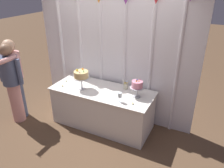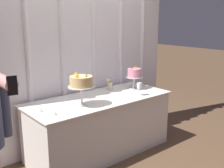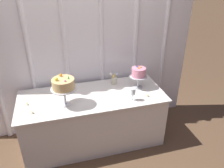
{
  "view_description": "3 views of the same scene",
  "coord_description": "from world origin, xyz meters",
  "px_view_note": "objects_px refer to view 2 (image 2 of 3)",
  "views": [
    {
      "loc": [
        1.77,
        -3.04,
        2.61
      ],
      "look_at": [
        0.2,
        0.11,
        0.91
      ],
      "focal_mm": 35.77,
      "sensor_mm": 36.0,
      "label": 1
    },
    {
      "loc": [
        -2.03,
        -2.58,
        1.75
      ],
      "look_at": [
        0.22,
        0.12,
        0.89
      ],
      "focal_mm": 44.47,
      "sensor_mm": 36.0,
      "label": 2
    },
    {
      "loc": [
        -0.41,
        -2.35,
        2.26
      ],
      "look_at": [
        0.3,
        0.23,
        0.81
      ],
      "focal_mm": 35.74,
      "sensor_mm": 36.0,
      "label": 3
    }
  ],
  "objects_px": {
    "flower_vase": "(110,84)",
    "tealight_near_right": "(149,92)",
    "tealight_near_left": "(55,114)",
    "cake_display_nearleft": "(81,82)",
    "wine_glass": "(140,86)",
    "tealight_far_left": "(41,111)",
    "cake_table": "(100,125)",
    "cake_display_nearright": "(134,74)"
  },
  "relations": [
    {
      "from": "cake_display_nearleft",
      "to": "cake_display_nearright",
      "type": "bearing_deg",
      "value": 9.58
    },
    {
      "from": "wine_glass",
      "to": "tealight_near_right",
      "type": "distance_m",
      "value": 0.25
    },
    {
      "from": "tealight_far_left",
      "to": "tealight_near_right",
      "type": "xyz_separation_m",
      "value": [
        1.48,
        -0.21,
        -0.0
      ]
    },
    {
      "from": "cake_display_nearleft",
      "to": "tealight_near_right",
      "type": "relative_size",
      "value": 8.38
    },
    {
      "from": "cake_display_nearright",
      "to": "tealight_far_left",
      "type": "xyz_separation_m",
      "value": [
        -1.45,
        -0.05,
        -0.21
      ]
    },
    {
      "from": "cake_display_nearright",
      "to": "tealight_far_left",
      "type": "distance_m",
      "value": 1.46
    },
    {
      "from": "tealight_near_left",
      "to": "tealight_near_right",
      "type": "xyz_separation_m",
      "value": [
        1.42,
        -0.01,
        -0.0
      ]
    },
    {
      "from": "tealight_far_left",
      "to": "tealight_near_left",
      "type": "distance_m",
      "value": 0.21
    },
    {
      "from": "tealight_far_left",
      "to": "tealight_near_left",
      "type": "bearing_deg",
      "value": -72.12
    },
    {
      "from": "flower_vase",
      "to": "cake_display_nearleft",
      "type": "bearing_deg",
      "value": -153.19
    },
    {
      "from": "flower_vase",
      "to": "tealight_far_left",
      "type": "xyz_separation_m",
      "value": [
        -1.16,
        -0.24,
        -0.06
      ]
    },
    {
      "from": "cake_table",
      "to": "wine_glass",
      "type": "height_order",
      "value": "wine_glass"
    },
    {
      "from": "flower_vase",
      "to": "tealight_near_right",
      "type": "bearing_deg",
      "value": -54.42
    },
    {
      "from": "cake_display_nearright",
      "to": "tealight_near_right",
      "type": "xyz_separation_m",
      "value": [
        0.03,
        -0.26,
        -0.21
      ]
    },
    {
      "from": "cake_display_nearright",
      "to": "tealight_near_left",
      "type": "bearing_deg",
      "value": -169.83
    },
    {
      "from": "cake_table",
      "to": "flower_vase",
      "type": "bearing_deg",
      "value": 33.17
    },
    {
      "from": "cake_display_nearright",
      "to": "tealight_near_left",
      "type": "distance_m",
      "value": 1.42
    },
    {
      "from": "cake_display_nearleft",
      "to": "tealight_near_left",
      "type": "relative_size",
      "value": 10.63
    },
    {
      "from": "cake_display_nearleft",
      "to": "flower_vase",
      "type": "distance_m",
      "value": 0.82
    },
    {
      "from": "cake_display_nearleft",
      "to": "wine_glass",
      "type": "height_order",
      "value": "cake_display_nearleft"
    },
    {
      "from": "cake_table",
      "to": "tealight_near_right",
      "type": "distance_m",
      "value": 0.81
    },
    {
      "from": "wine_glass",
      "to": "flower_vase",
      "type": "relative_size",
      "value": 0.92
    },
    {
      "from": "cake_display_nearleft",
      "to": "wine_glass",
      "type": "distance_m",
      "value": 0.84
    },
    {
      "from": "tealight_far_left",
      "to": "flower_vase",
      "type": "bearing_deg",
      "value": 11.67
    },
    {
      "from": "cake_display_nearright",
      "to": "flower_vase",
      "type": "bearing_deg",
      "value": 146.35
    },
    {
      "from": "cake_display_nearleft",
      "to": "tealight_near_left",
      "type": "height_order",
      "value": "cake_display_nearleft"
    },
    {
      "from": "wine_glass",
      "to": "flower_vase",
      "type": "xyz_separation_m",
      "value": [
        -0.1,
        0.48,
        -0.05
      ]
    },
    {
      "from": "tealight_near_left",
      "to": "cake_display_nearleft",
      "type": "bearing_deg",
      "value": 11.71
    },
    {
      "from": "wine_glass",
      "to": "tealight_far_left",
      "type": "relative_size",
      "value": 4.72
    },
    {
      "from": "cake_display_nearright",
      "to": "tealight_near_left",
      "type": "xyz_separation_m",
      "value": [
        -1.39,
        -0.25,
        -0.21
      ]
    },
    {
      "from": "cake_table",
      "to": "tealight_far_left",
      "type": "relative_size",
      "value": 52.38
    },
    {
      "from": "tealight_near_right",
      "to": "cake_display_nearleft",
      "type": "bearing_deg",
      "value": 175.12
    },
    {
      "from": "cake_display_nearleft",
      "to": "wine_glass",
      "type": "relative_size",
      "value": 2.29
    },
    {
      "from": "cake_table",
      "to": "cake_display_nearleft",
      "type": "bearing_deg",
      "value": -160.57
    },
    {
      "from": "wine_glass",
      "to": "tealight_near_left",
      "type": "xyz_separation_m",
      "value": [
        -1.2,
        0.04,
        -0.11
      ]
    },
    {
      "from": "flower_vase",
      "to": "tealight_far_left",
      "type": "distance_m",
      "value": 1.19
    },
    {
      "from": "cake_display_nearright",
      "to": "wine_glass",
      "type": "bearing_deg",
      "value": -122.3
    },
    {
      "from": "tealight_near_left",
      "to": "cake_display_nearright",
      "type": "bearing_deg",
      "value": 10.17
    },
    {
      "from": "wine_glass",
      "to": "tealight_near_left",
      "type": "distance_m",
      "value": 1.21
    },
    {
      "from": "cake_display_nearright",
      "to": "wine_glass",
      "type": "distance_m",
      "value": 0.35
    },
    {
      "from": "tealight_near_left",
      "to": "tealight_near_right",
      "type": "distance_m",
      "value": 1.42
    },
    {
      "from": "cake_display_nearright",
      "to": "tealight_near_right",
      "type": "relative_size",
      "value": 7.15
    }
  ]
}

